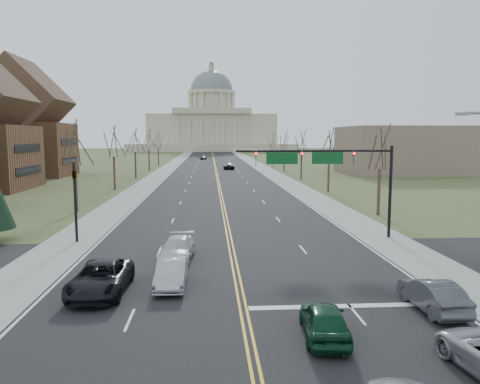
{
  "coord_description": "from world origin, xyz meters",
  "views": [
    {
      "loc": [
        -1.5,
        -21.68,
        7.89
      ],
      "look_at": [
        1.18,
        19.32,
        3.0
      ],
      "focal_mm": 35.0,
      "sensor_mm": 36.0,
      "label": 1
    }
  ],
  "objects": [
    {
      "name": "edge_line_right",
      "position": [
        9.8,
        110.0,
        0.01
      ],
      "size": [
        0.15,
        380.0,
        0.01
      ],
      "primitive_type": "cube",
      "color": "silver",
      "rests_on": "road"
    },
    {
      "name": "sidewalk_left",
      "position": [
        -12.0,
        110.0,
        0.01
      ],
      "size": [
        4.0,
        380.0,
        0.03
      ],
      "primitive_type": "cube",
      "color": "gray",
      "rests_on": "ground"
    },
    {
      "name": "bldg_left_far",
      "position": [
        -38.0,
        74.0,
        9.54
      ],
      "size": [
        17.1,
        14.28,
        23.25
      ],
      "color": "brown",
      "rests_on": "ground"
    },
    {
      "name": "car_nb_inner_lead",
      "position": [
        2.96,
        -4.32,
        0.72
      ],
      "size": [
        2.04,
        4.28,
        1.41
      ],
      "primitive_type": "imported",
      "rotation": [
        0.0,
        0.0,
        3.05
      ],
      "color": "#0C371F",
      "rests_on": "road"
    },
    {
      "name": "capitol",
      "position": [
        0.0,
        249.91,
        14.2
      ],
      "size": [
        90.0,
        60.0,
        50.0
      ],
      "color": "#B9B09A",
      "rests_on": "ground"
    },
    {
      "name": "road",
      "position": [
        0.0,
        110.0,
        0.01
      ],
      "size": [
        20.0,
        380.0,
        0.01
      ],
      "primitive_type": "cube",
      "color": "black",
      "rests_on": "ground"
    },
    {
      "name": "tree_r_3",
      "position": [
        15.5,
        84.0,
        6.55
      ],
      "size": [
        3.74,
        3.74,
        8.5
      ],
      "color": "#3C2C23",
      "rests_on": "ground"
    },
    {
      "name": "ground",
      "position": [
        0.0,
        0.0,
        0.0
      ],
      "size": [
        600.0,
        600.0,
        0.0
      ],
      "primitive_type": "plane",
      "color": "#455329",
      "rests_on": "ground"
    },
    {
      "name": "tree_r_1",
      "position": [
        15.5,
        44.0,
        6.55
      ],
      "size": [
        3.74,
        3.74,
        8.5
      ],
      "color": "#3C2C23",
      "rests_on": "ground"
    },
    {
      "name": "car_far_sb",
      "position": [
        -3.53,
        139.66,
        0.82
      ],
      "size": [
        2.49,
        4.94,
        1.62
      ],
      "primitive_type": "imported",
      "rotation": [
        0.0,
        0.0,
        -0.13
      ],
      "color": "#52565B",
      "rests_on": "road"
    },
    {
      "name": "tree_r_2",
      "position": [
        15.5,
        64.0,
        6.55
      ],
      "size": [
        3.74,
        3.74,
        8.5
      ],
      "color": "#3C2C23",
      "rests_on": "ground"
    },
    {
      "name": "tree_l_0",
      "position": [
        -15.5,
        28.0,
        6.94
      ],
      "size": [
        3.96,
        3.96,
        9.0
      ],
      "color": "#3C2C23",
      "rests_on": "ground"
    },
    {
      "name": "car_sb_inner_lead",
      "position": [
        -3.54,
        2.46,
        0.73
      ],
      "size": [
        1.54,
        4.35,
        1.43
      ],
      "primitive_type": "imported",
      "rotation": [
        0.0,
        0.0,
        -0.01
      ],
      "color": "#979B9F",
      "rests_on": "road"
    },
    {
      "name": "signal_mast",
      "position": [
        7.45,
        13.5,
        5.76
      ],
      "size": [
        12.12,
        0.44,
        7.2
      ],
      "color": "black",
      "rests_on": "ground"
    },
    {
      "name": "tree_r_0",
      "position": [
        15.5,
        24.0,
        6.55
      ],
      "size": [
        3.74,
        3.74,
        8.5
      ],
      "color": "#3C2C23",
      "rests_on": "ground"
    },
    {
      "name": "tree_l_3",
      "position": [
        -15.5,
        88.0,
        6.94
      ],
      "size": [
        3.96,
        3.96,
        9.0
      ],
      "color": "#3C2C23",
      "rests_on": "ground"
    },
    {
      "name": "car_sb_inner_second",
      "position": [
        -3.61,
        7.96,
        0.71
      ],
      "size": [
        2.32,
        4.96,
        1.4
      ],
      "primitive_type": "imported",
      "rotation": [
        0.0,
        0.0,
        -0.07
      ],
      "color": "silver",
      "rests_on": "road"
    },
    {
      "name": "cross_road",
      "position": [
        0.0,
        6.0,
        0.01
      ],
      "size": [
        120.0,
        14.0,
        0.01
      ],
      "primitive_type": "cube",
      "color": "black",
      "rests_on": "ground"
    },
    {
      "name": "tree_l_2",
      "position": [
        -15.5,
        68.0,
        6.94
      ],
      "size": [
        3.96,
        3.96,
        9.0
      ],
      "color": "#3C2C23",
      "rests_on": "ground"
    },
    {
      "name": "tree_l_4",
      "position": [
        -15.5,
        108.0,
        6.94
      ],
      "size": [
        3.96,
        3.96,
        9.0
      ],
      "color": "#3C2C23",
      "rests_on": "ground"
    },
    {
      "name": "bldg_right_mass",
      "position": [
        40.0,
        76.0,
        5.0
      ],
      "size": [
        25.0,
        20.0,
        10.0
      ],
      "primitive_type": "cube",
      "color": "#776755",
      "rests_on": "ground"
    },
    {
      "name": "tree_r_4",
      "position": [
        15.5,
        104.0,
        6.55
      ],
      "size": [
        3.74,
        3.74,
        8.5
      ],
      "color": "#3C2C23",
      "rests_on": "ground"
    },
    {
      "name": "stop_bar",
      "position": [
        5.0,
        -1.0,
        0.01
      ],
      "size": [
        9.5,
        0.5,
        0.01
      ],
      "primitive_type": "cube",
      "color": "silver",
      "rests_on": "road"
    },
    {
      "name": "car_far_nb",
      "position": [
        3.17,
        91.01,
        0.72
      ],
      "size": [
        2.62,
        5.22,
        1.42
      ],
      "primitive_type": "imported",
      "rotation": [
        0.0,
        0.0,
        3.2
      ],
      "color": "black",
      "rests_on": "road"
    },
    {
      "name": "sidewalk_right",
      "position": [
        12.0,
        110.0,
        0.01
      ],
      "size": [
        4.0,
        380.0,
        0.03
      ],
      "primitive_type": "cube",
      "color": "gray",
      "rests_on": "ground"
    },
    {
      "name": "car_nb_outer_lead",
      "position": [
        8.6,
        -1.74,
        0.73
      ],
      "size": [
        1.68,
        4.43,
        1.44
      ],
      "primitive_type": "imported",
      "rotation": [
        0.0,
        0.0,
        3.18
      ],
      "color": "#424549",
      "rests_on": "road"
    },
    {
      "name": "center_line",
      "position": [
        0.0,
        110.0,
        0.01
      ],
      "size": [
        0.42,
        380.0,
        0.01
      ],
      "primitive_type": "cube",
      "color": "gold",
      "rests_on": "road"
    },
    {
      "name": "tree_l_1",
      "position": [
        -15.5,
        48.0,
        6.94
      ],
      "size": [
        3.96,
        3.96,
        9.0
      ],
      "color": "#3C2C23",
      "rests_on": "ground"
    },
    {
      "name": "car_sb_outer_lead",
      "position": [
        -7.03,
        1.59,
        0.79
      ],
      "size": [
        2.69,
        5.66,
        1.56
      ],
      "primitive_type": "imported",
      "rotation": [
        0.0,
        0.0,
        -0.02
      ],
      "color": "black",
      "rests_on": "road"
    },
    {
      "name": "edge_line_left",
      "position": [
        -9.8,
        110.0,
        0.01
      ],
      "size": [
        0.15,
        380.0,
        0.01
      ],
      "primitive_type": "cube",
      "color": "silver",
      "rests_on": "road"
    },
    {
      "name": "signal_left",
      "position": [
        -11.5,
        13.5,
        3.71
      ],
      "size": [
        0.32,
        0.36,
        6.0
      ],
      "color": "black",
      "rests_on": "ground"
    }
  ]
}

